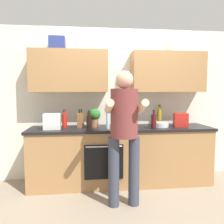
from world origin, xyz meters
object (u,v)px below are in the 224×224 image
bottle_oil (159,116)px  bottle_hotsauce (65,120)px  bottle_vinegar (122,120)px  bottle_juice (88,120)px  knife_block (80,120)px  bottle_soy (89,121)px  bottle_water (108,120)px  cup_stoneware (119,124)px  potted_herb (95,116)px  grocery_bag_produce (52,121)px  cup_coffee (181,122)px  bottle_wine (154,121)px  grocery_bag_crisps (181,120)px  mixing_bowl (160,125)px  person_standing (124,127)px

bottle_oil → bottle_hotsauce: 1.57m
bottle_vinegar → bottle_juice: bearing=146.4°
bottle_juice → knife_block: size_ratio=0.74×
bottle_soy → bottle_hotsauce: bearing=157.2°
bottle_water → cup_stoneware: bearing=31.8°
bottle_water → potted_herb: bottle_water is taller
grocery_bag_produce → cup_coffee: bearing=6.8°
bottle_hotsauce → cup_coffee: (1.92, 0.09, -0.06)m
bottle_oil → bottle_hotsauce: bearing=-175.4°
bottle_oil → bottle_wine: (-0.22, -0.40, -0.02)m
bottle_soy → cup_coffee: (1.54, 0.25, -0.06)m
bottle_juice → bottle_vinegar: bearing=-33.6°
cup_coffee → knife_block: knife_block is taller
cup_coffee → grocery_bag_produce: bearing=-173.2°
bottle_water → bottle_wine: size_ratio=1.14×
bottle_vinegar → grocery_bag_crisps: bearing=5.1°
bottle_hotsauce → bottle_vinegar: bearing=-13.0°
bottle_wine → grocery_bag_produce: bearing=175.3°
potted_herb → grocery_bag_crisps: (1.36, -0.12, -0.06)m
bottle_oil → bottle_water: 0.96m
bottle_oil → bottle_water: bearing=-159.5°
grocery_bag_produce → bottle_juice: bearing=28.9°
bottle_hotsauce → mixing_bowl: bottle_hotsauce is taller
knife_block → grocery_bag_crisps: knife_block is taller
bottle_oil → potted_herb: 1.10m
bottle_vinegar → cup_stoneware: bottle_vinegar is taller
bottle_juice → grocery_bag_produce: bearing=-151.1°
person_standing → bottle_oil: bearing=50.5°
person_standing → cup_stoneware: 0.70m
bottle_wine → bottle_hotsauce: (-1.34, 0.28, -0.01)m
bottle_juice → bottle_soy: size_ratio=0.77×
person_standing → bottle_soy: (-0.43, 0.63, 0.00)m
bottle_vinegar → bottle_soy: size_ratio=1.09×
bottle_juice → bottle_vinegar: size_ratio=0.71×
knife_block → grocery_bag_crisps: size_ratio=1.32×
bottle_soy → bottle_oil: bearing=13.6°
person_standing → bottle_wine: bearing=43.6°
bottle_juice → bottle_wine: bottle_wine is taller
person_standing → mixing_bowl: person_standing is taller
bottle_water → potted_herb: size_ratio=1.11×
bottle_wine → grocery_bag_produce: 1.51m
bottle_oil → cup_coffee: 0.37m
bottle_oil → bottle_juice: 1.20m
bottle_vinegar → knife_block: bearing=163.0°
person_standing → cup_stoneware: person_standing is taller
bottle_soy → cup_stoneware: (0.47, 0.06, -0.07)m
bottle_juice → grocery_bag_produce: (-0.53, -0.29, 0.03)m
bottle_water → bottle_soy: bearing=169.3°
person_standing → mixing_bowl: bearing=44.5°
bottle_soy → cup_stoneware: bottle_soy is taller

